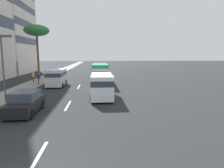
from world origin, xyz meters
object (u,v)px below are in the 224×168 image
car_fifth (99,75)px  street_lamp (4,60)px  palm_tree (37,31)px  pedestrian_mid_block (33,76)px  van_second (102,85)px  pedestrian_near_lamp (38,78)px  minibus_fourth (100,73)px  car_lead (100,71)px  van_sixth (57,77)px  car_third (25,103)px

car_fifth → street_lamp: size_ratio=0.77×
car_fifth → palm_tree: 13.09m
pedestrian_mid_block → van_second: bearing=53.2°
car_fifth → pedestrian_near_lamp: 10.99m
minibus_fourth → car_lead: bearing=-0.9°
car_lead → car_fifth: bearing=177.5°
car_fifth → pedestrian_mid_block: pedestrian_mid_block is taller
car_fifth → van_sixth: 9.97m
van_second → minibus_fourth: size_ratio=0.77×
pedestrian_near_lamp → street_lamp: (-11.05, -0.46, 2.86)m
van_sixth → palm_tree: bearing=-150.1°
pedestrian_near_lamp → street_lamp: size_ratio=0.26×
car_fifth → car_lead: bearing=-2.5°
pedestrian_mid_block → car_lead: bearing=149.6°
minibus_fourth → car_fifth: (6.79, 0.10, -0.88)m
car_lead → pedestrian_near_lamp: size_ratio=3.01×
van_sixth → car_fifth: bearing=143.5°
van_second → palm_tree: size_ratio=0.58×
car_third → street_lamp: 5.01m
palm_tree → minibus_fourth: bearing=-123.2°
car_fifth → pedestrian_mid_block: (-4.62, 10.12, 0.30)m
street_lamp → pedestrian_mid_block: bearing=7.9°
pedestrian_mid_block → car_fifth: bearing=125.6°
minibus_fourth → pedestrian_near_lamp: 8.89m
minibus_fourth → street_lamp: size_ratio=1.18×
car_third → palm_tree: (20.89, 4.98, 7.57)m
minibus_fourth → palm_tree: (7.05, 10.77, 6.69)m
van_sixth → car_lead: bearing=157.7°
minibus_fourth → van_sixth: minibus_fourth is taller
car_third → palm_tree: 22.77m
car_lead → minibus_fourth: size_ratio=0.67×
van_second → car_third: (-4.65, 5.84, -0.61)m
car_fifth → street_lamp: (-17.67, 8.30, 3.09)m
car_lead → pedestrian_mid_block: 15.75m
car_lead → palm_tree: (-6.92, 10.98, 7.57)m
van_sixth → pedestrian_mid_block: bearing=-128.8°
street_lamp → palm_tree: bearing=7.5°
pedestrian_mid_block → palm_tree: 8.78m
car_lead → street_lamp: street_lamp is taller
car_third → van_sixth: bearing=-179.0°
minibus_fourth → van_sixth: bearing=101.5°
minibus_fourth → street_lamp: bearing=142.3°
van_sixth → palm_tree: (8.27, 4.76, 7.00)m
van_sixth → palm_tree: size_ratio=0.51×
street_lamp → van_sixth: bearing=-13.9°
van_sixth → pedestrian_mid_block: 5.41m
pedestrian_mid_block → van_sixth: bearing=62.2°
car_fifth → pedestrian_near_lamp: size_ratio=2.92×
minibus_fourth → car_fifth: minibus_fourth is taller
van_second → van_sixth: (7.97, 6.06, -0.05)m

